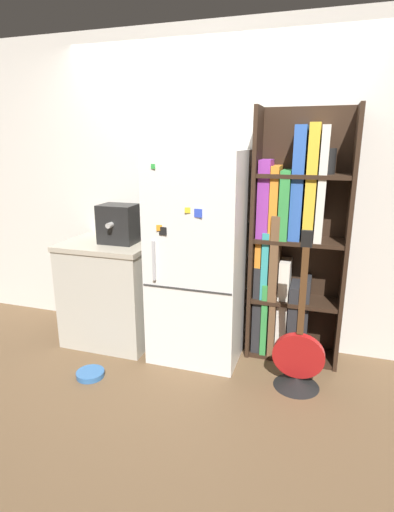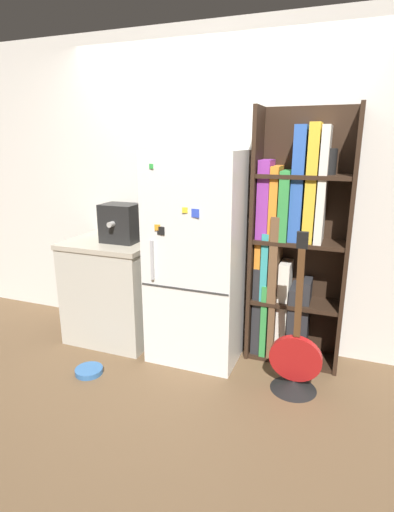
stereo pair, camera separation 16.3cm
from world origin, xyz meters
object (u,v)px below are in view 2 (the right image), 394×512
bookshelf (291,249)px  refrigerator (199,257)px  pet_bowl (89,370)px  espresso_machine (121,223)px  guitar (295,368)px

bookshelf → refrigerator: bearing=-165.0°
pet_bowl → bookshelf: bearing=30.9°
refrigerator → bookshelf: bookshelf is taller
refrigerator → espresso_machine: (-0.70, -0.01, 0.23)m
guitar → pet_bowl: guitar is taller
guitar → bookshelf: bearing=106.3°
guitar → pet_bowl: 1.54m
bookshelf → guitar: bearing=-73.7°
bookshelf → guitar: 0.88m
guitar → refrigerator: bearing=161.2°
refrigerator → bookshelf: 0.72m
pet_bowl → guitar: bearing=13.1°
espresso_machine → bookshelf: bearing=8.1°
guitar → pet_bowl: (-1.49, -0.35, -0.15)m
refrigerator → pet_bowl: 1.22m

